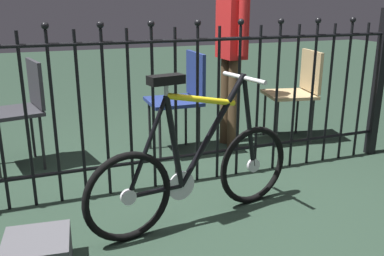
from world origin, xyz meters
TOP-DOWN VIEW (x-y plane):
  - ground_plane at (0.00, 0.00)m, footprint 20.00×20.00m
  - iron_fence at (-0.04, 0.57)m, footprint 3.75×0.07m
  - bicycle at (-0.07, 0.01)m, footprint 1.42×0.42m
  - chair_tan at (1.43, 1.15)m, footprint 0.52×0.51m
  - chair_charcoal at (-1.04, 1.36)m, footprint 0.50×0.50m
  - chair_navy at (0.27, 1.21)m, footprint 0.45×0.45m
  - person_visitor at (0.75, 1.23)m, footprint 0.22×0.48m
  - display_crate at (-1.01, -0.20)m, footprint 0.36×0.36m

SIDE VIEW (x-z plane):
  - ground_plane at x=0.00m, z-range 0.00..0.00m
  - display_crate at x=-1.01m, z-range 0.00..0.19m
  - bicycle at x=-0.07m, z-range -0.13..0.80m
  - chair_tan at x=1.43m, z-range 0.09..0.96m
  - chair_charcoal at x=-1.04m, z-range 0.10..0.97m
  - chair_navy at x=0.27m, z-range 0.10..0.99m
  - iron_fence at x=-0.04m, z-range 0.00..1.26m
  - person_visitor at x=0.75m, z-range 0.16..1.80m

